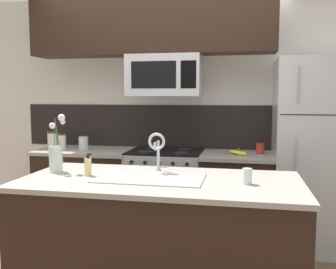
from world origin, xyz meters
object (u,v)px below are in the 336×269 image
(microwave, at_px, (165,76))
(banana_bunch, at_px, (238,153))
(refrigerator, at_px, (316,155))
(storage_jar_medium, at_px, (62,141))
(storage_jar_short, at_px, (83,143))
(sink_faucet, at_px, (157,147))
(spare_glass, at_px, (247,176))
(flower_vase, at_px, (56,156))
(storage_jar_tall, at_px, (53,140))
(coffee_tin, at_px, (260,148))
(stove_range, at_px, (166,194))
(dish_soap_bottle, at_px, (88,166))

(microwave, height_order, banana_bunch, microwave)
(refrigerator, xyz_separation_m, storage_jar_medium, (-2.66, -0.02, 0.07))
(microwave, height_order, storage_jar_short, microwave)
(sink_faucet, bearing_deg, spare_glass, -20.85)
(refrigerator, relative_size, sink_faucet, 6.03)
(microwave, xyz_separation_m, flower_vase, (-0.61, -1.15, -0.66))
(storage_jar_tall, distance_m, spare_glass, 2.47)
(sink_faucet, relative_size, spare_glass, 2.89)
(coffee_tin, bearing_deg, spare_glass, -95.91)
(coffee_tin, relative_size, sink_faucet, 0.36)
(coffee_tin, xyz_separation_m, spare_glass, (-0.14, -1.34, -0.00))
(refrigerator, relative_size, storage_jar_tall, 9.76)
(spare_glass, bearing_deg, coffee_tin, 84.09)
(stove_range, height_order, banana_bunch, banana_bunch)
(microwave, bearing_deg, storage_jar_short, 178.87)
(refrigerator, distance_m, banana_bunch, 0.75)
(microwave, bearing_deg, storage_jar_tall, 179.12)
(microwave, height_order, refrigerator, microwave)
(storage_jar_tall, height_order, banana_bunch, storage_jar_tall)
(banana_bunch, height_order, flower_vase, flower_vase)
(banana_bunch, xyz_separation_m, spare_glass, (0.07, -1.23, 0.03))
(dish_soap_bottle, distance_m, flower_vase, 0.31)
(dish_soap_bottle, bearing_deg, stove_range, 75.58)
(refrigerator, height_order, dish_soap_bottle, refrigerator)
(spare_glass, bearing_deg, storage_jar_medium, 147.15)
(storage_jar_tall, relative_size, banana_bunch, 0.99)
(coffee_tin, distance_m, sink_faucet, 1.36)
(storage_jar_tall, relative_size, dish_soap_bottle, 1.15)
(stove_range, xyz_separation_m, sink_faucet, (0.15, -1.03, 0.65))
(storage_jar_medium, xyz_separation_m, sink_faucet, (1.32, -1.03, 0.11))
(refrigerator, xyz_separation_m, dish_soap_bottle, (-1.81, -1.27, 0.06))
(storage_jar_tall, distance_m, banana_bunch, 2.03)
(storage_jar_short, distance_m, spare_glass, 2.16)
(storage_jar_tall, bearing_deg, refrigerator, 0.44)
(coffee_tin, height_order, spare_glass, coffee_tin)
(refrigerator, height_order, sink_faucet, refrigerator)
(storage_jar_medium, bearing_deg, refrigerator, 0.48)
(banana_bunch, xyz_separation_m, flower_vase, (-1.36, -1.11, 0.10))
(banana_bunch, xyz_separation_m, dish_soap_bottle, (-1.07, -1.19, 0.05))
(banana_bunch, height_order, sink_faucet, sink_faucet)
(banana_bunch, relative_size, dish_soap_bottle, 1.16)
(storage_jar_tall, height_order, storage_jar_short, storage_jar_tall)
(storage_jar_medium, bearing_deg, microwave, -0.91)
(storage_jar_tall, relative_size, coffee_tin, 1.72)
(stove_range, height_order, microwave, microwave)
(sink_faucet, bearing_deg, flower_vase, -169.50)
(stove_range, relative_size, coffee_tin, 8.45)
(stove_range, relative_size, dish_soap_bottle, 5.64)
(storage_jar_tall, distance_m, dish_soap_bottle, 1.58)
(storage_jar_tall, relative_size, storage_jar_short, 1.35)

